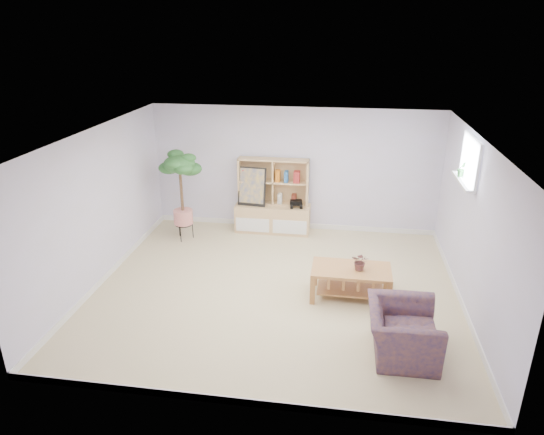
# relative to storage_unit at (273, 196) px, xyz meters

# --- Properties ---
(floor) EXTENTS (5.50, 5.00, 0.01)m
(floor) POSITION_rel_storage_unit_xyz_m (0.38, -2.24, -0.72)
(floor) COLOR beige
(floor) RESTS_ON ground
(ceiling) EXTENTS (5.50, 5.00, 0.01)m
(ceiling) POSITION_rel_storage_unit_xyz_m (0.38, -2.24, 1.68)
(ceiling) COLOR white
(ceiling) RESTS_ON walls
(walls) EXTENTS (5.51, 5.01, 2.40)m
(walls) POSITION_rel_storage_unit_xyz_m (0.38, -2.24, 0.48)
(walls) COLOR silver
(walls) RESTS_ON floor
(baseboard) EXTENTS (5.50, 5.00, 0.10)m
(baseboard) POSITION_rel_storage_unit_xyz_m (0.38, -2.24, -0.67)
(baseboard) COLOR white
(baseboard) RESTS_ON floor
(window) EXTENTS (0.10, 0.98, 0.68)m
(window) POSITION_rel_storage_unit_xyz_m (3.11, -1.64, 1.28)
(window) COLOR silver
(window) RESTS_ON walls
(window_sill) EXTENTS (0.14, 1.00, 0.04)m
(window_sill) POSITION_rel_storage_unit_xyz_m (3.05, -1.64, 0.96)
(window_sill) COLOR white
(window_sill) RESTS_ON walls
(storage_unit) EXTENTS (1.44, 0.49, 1.44)m
(storage_unit) POSITION_rel_storage_unit_xyz_m (0.00, 0.00, 0.00)
(storage_unit) COLOR #D7B37B
(storage_unit) RESTS_ON floor
(poster) EXTENTS (0.55, 0.18, 0.75)m
(poster) POSITION_rel_storage_unit_xyz_m (-0.40, -0.05, 0.19)
(poster) COLOR yellow
(poster) RESTS_ON storage_unit
(toy_truck) EXTENTS (0.35, 0.27, 0.17)m
(toy_truck) POSITION_rel_storage_unit_xyz_m (0.46, -0.06, -0.09)
(toy_truck) COLOR black
(toy_truck) RESTS_ON storage_unit
(coffee_table) EXTENTS (1.16, 0.64, 0.47)m
(coffee_table) POSITION_rel_storage_unit_xyz_m (1.51, -2.29, -0.49)
(coffee_table) COLOR #B77532
(coffee_table) RESTS_ON floor
(table_plant) EXTENTS (0.29, 0.27, 0.27)m
(table_plant) POSITION_rel_storage_unit_xyz_m (1.64, -2.32, -0.11)
(table_plant) COLOR #12571F
(table_plant) RESTS_ON coffee_table
(floor_tree) EXTENTS (0.82, 0.82, 1.70)m
(floor_tree) POSITION_rel_storage_unit_xyz_m (-1.61, -0.61, 0.13)
(floor_tree) COLOR #266F30
(floor_tree) RESTS_ON floor
(armchair) EXTENTS (0.85, 0.97, 0.72)m
(armchair) POSITION_rel_storage_unit_xyz_m (2.14, -3.56, -0.36)
(armchair) COLOR #232150
(armchair) RESTS_ON floor
(sill_plant) EXTENTS (0.15, 0.14, 0.24)m
(sill_plant) POSITION_rel_storage_unit_xyz_m (3.05, -1.45, 1.10)
(sill_plant) COLOR #266F30
(sill_plant) RESTS_ON window_sill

